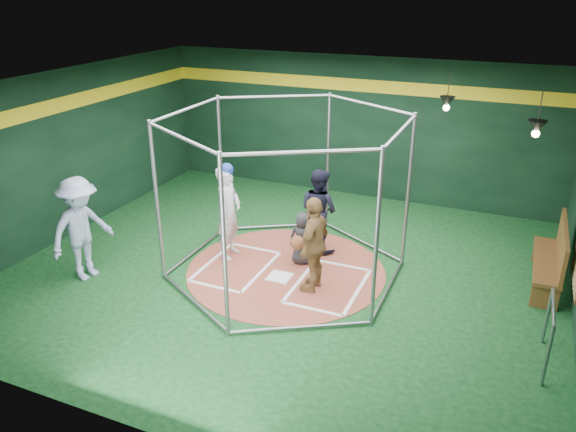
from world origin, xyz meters
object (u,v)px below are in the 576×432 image
at_px(batter_figure, 229,211).
at_px(dugout_bench, 554,256).
at_px(visitor_leopard, 314,244).
at_px(umpire, 319,210).

distance_m(batter_figure, dugout_bench, 6.06).
distance_m(batter_figure, visitor_leopard, 2.08).
bearing_deg(visitor_leopard, dugout_bench, 117.48).
xyz_separation_m(visitor_leopard, dugout_bench, (3.92, 1.81, -0.30)).
xyz_separation_m(batter_figure, dugout_bench, (5.92, 1.24, -0.38)).
xyz_separation_m(umpire, dugout_bench, (4.40, 0.27, -0.28)).
bearing_deg(batter_figure, umpire, 32.69).
height_order(batter_figure, visitor_leopard, batter_figure).
bearing_deg(umpire, dugout_bench, -154.29).
distance_m(visitor_leopard, umpire, 1.61).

